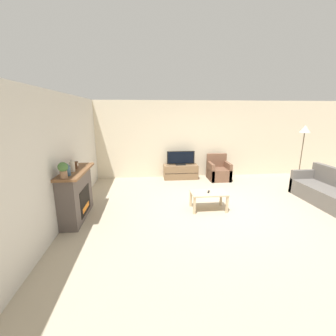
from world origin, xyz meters
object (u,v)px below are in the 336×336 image
object	(u,v)px
mantel_clock	(76,165)
armchair	(218,171)
coffee_table	(209,195)
tv	(181,159)
mantel_vase_left	(67,170)
fireplace	(76,194)
remote	(209,192)
potted_plant	(63,169)
tv_stand	(181,172)
floor_lamp	(304,134)
mantel_vase_centre_left	(72,166)

from	to	relation	value
mantel_clock	armchair	world-z (taller)	mantel_clock
coffee_table	tv	bearing A→B (deg)	95.78
mantel_vase_left	mantel_clock	size ratio (longest dim) A/B	1.61
fireplace	coffee_table	size ratio (longest dim) A/B	1.71
fireplace	armchair	world-z (taller)	fireplace
remote	potted_plant	bearing A→B (deg)	-144.22
potted_plant	fireplace	bearing A→B (deg)	91.55
mantel_vase_left	tv_stand	distance (m)	4.35
coffee_table	remote	xyz separation A→B (m)	(-0.00, 0.01, 0.08)
armchair	floor_lamp	xyz separation A→B (m)	(2.23, -1.06, 1.39)
mantel_vase_centre_left	tv	world-z (taller)	mantel_vase_centre_left
mantel_vase_left	tv_stand	bearing A→B (deg)	49.98
mantel_clock	mantel_vase_left	bearing A→B (deg)	-90.08
mantel_clock	floor_lamp	world-z (taller)	floor_lamp
mantel_vase_left	fireplace	bearing A→B (deg)	92.20
tv	potted_plant	bearing A→B (deg)	-128.50
mantel_vase_centre_left	floor_lamp	size ratio (longest dim) A/B	0.13
tv_stand	floor_lamp	distance (m)	4.02
potted_plant	tv_stand	distance (m)	4.51
mantel_vase_left	tv	world-z (taller)	mantel_vase_left
tv	remote	bearing A→B (deg)	-84.23
floor_lamp	tv	bearing A→B (deg)	160.06
remote	coffee_table	bearing A→B (deg)	-58.46
fireplace	mantel_vase_left	size ratio (longest dim) A/B	6.05
mantel_clock	remote	size ratio (longest dim) A/B	0.97
fireplace	mantel_clock	xyz separation A→B (m)	(0.02, 0.15, 0.62)
fireplace	tv	distance (m)	3.94
mantel_vase_centre_left	potted_plant	bearing A→B (deg)	-90.00
mantel_vase_left	coffee_table	size ratio (longest dim) A/B	0.28
potted_plant	remote	distance (m)	3.20
coffee_table	mantel_clock	bearing A→B (deg)	179.91
mantel_vase_centre_left	potted_plant	xyz separation A→B (m)	(0.00, -0.51, 0.06)
floor_lamp	tv_stand	bearing A→B (deg)	160.03
mantel_vase_centre_left	potted_plant	distance (m)	0.51
remote	floor_lamp	bearing A→B (deg)	44.35
potted_plant	tv	distance (m)	4.42
mantel_vase_centre_left	mantel_clock	size ratio (longest dim) A/B	1.62
floor_lamp	potted_plant	bearing A→B (deg)	-161.05
mantel_clock	armchair	size ratio (longest dim) A/B	0.17
mantel_vase_left	coffee_table	world-z (taller)	mantel_vase_left
potted_plant	armchair	bearing A→B (deg)	38.53
mantel_vase_centre_left	armchair	world-z (taller)	mantel_vase_centre_left
potted_plant	floor_lamp	distance (m)	6.63
mantel_vase_left	floor_lamp	xyz separation A→B (m)	(6.26, 1.97, 0.47)
floor_lamp	mantel_clock	bearing A→B (deg)	-167.53
mantel_clock	tv_stand	distance (m)	3.93
potted_plant	tv_stand	bearing A→B (deg)	51.51
remote	armchair	bearing A→B (deg)	88.45
potted_plant	floor_lamp	bearing A→B (deg)	18.95
floor_lamp	coffee_table	bearing A→B (deg)	-156.92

